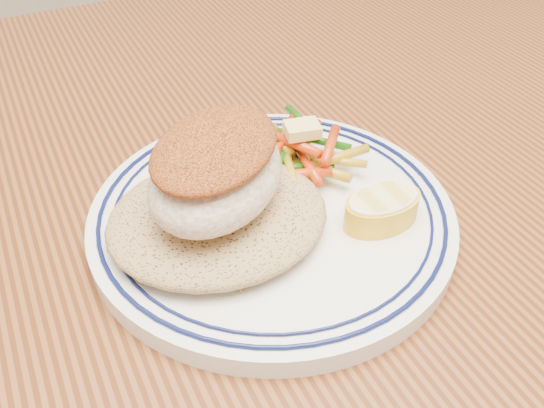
{
  "coord_description": "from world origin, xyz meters",
  "views": [
    {
      "loc": [
        -0.18,
        -0.31,
        1.04
      ],
      "look_at": [
        -0.04,
        -0.02,
        0.77
      ],
      "focal_mm": 40.0,
      "sensor_mm": 36.0,
      "label": 1
    }
  ],
  "objects_px": {
    "fish_fillet": "(216,170)",
    "dining_table": "(305,280)",
    "lemon_wedge": "(382,207)",
    "plate": "(272,216)",
    "rice_pilaf": "(218,213)",
    "vegetable_pile": "(295,153)"
  },
  "relations": [
    {
      "from": "rice_pilaf",
      "to": "fish_fillet",
      "type": "relative_size",
      "value": 1.12
    },
    {
      "from": "vegetable_pile",
      "to": "fish_fillet",
      "type": "bearing_deg",
      "value": -153.21
    },
    {
      "from": "fish_fillet",
      "to": "rice_pilaf",
      "type": "bearing_deg",
      "value": 174.82
    },
    {
      "from": "plate",
      "to": "lemon_wedge",
      "type": "bearing_deg",
      "value": -35.47
    },
    {
      "from": "vegetable_pile",
      "to": "lemon_wedge",
      "type": "bearing_deg",
      "value": -73.21
    },
    {
      "from": "dining_table",
      "to": "fish_fillet",
      "type": "relative_size",
      "value": 11.37
    },
    {
      "from": "fish_fillet",
      "to": "lemon_wedge",
      "type": "height_order",
      "value": "fish_fillet"
    },
    {
      "from": "lemon_wedge",
      "to": "dining_table",
      "type": "bearing_deg",
      "value": 106.39
    },
    {
      "from": "dining_table",
      "to": "lemon_wedge",
      "type": "relative_size",
      "value": 26.84
    },
    {
      "from": "dining_table",
      "to": "fish_fillet",
      "type": "distance_m",
      "value": 0.18
    },
    {
      "from": "dining_table",
      "to": "lemon_wedge",
      "type": "bearing_deg",
      "value": -73.61
    },
    {
      "from": "plate",
      "to": "vegetable_pile",
      "type": "height_order",
      "value": "vegetable_pile"
    },
    {
      "from": "rice_pilaf",
      "to": "fish_fillet",
      "type": "height_order",
      "value": "fish_fillet"
    },
    {
      "from": "lemon_wedge",
      "to": "rice_pilaf",
      "type": "bearing_deg",
      "value": 158.32
    },
    {
      "from": "fish_fillet",
      "to": "lemon_wedge",
      "type": "distance_m",
      "value": 0.11
    },
    {
      "from": "rice_pilaf",
      "to": "vegetable_pile",
      "type": "height_order",
      "value": "vegetable_pile"
    },
    {
      "from": "fish_fillet",
      "to": "vegetable_pile",
      "type": "bearing_deg",
      "value": 26.79
    },
    {
      "from": "plate",
      "to": "lemon_wedge",
      "type": "height_order",
      "value": "lemon_wedge"
    },
    {
      "from": "fish_fillet",
      "to": "dining_table",
      "type": "bearing_deg",
      "value": 16.51
    },
    {
      "from": "rice_pilaf",
      "to": "lemon_wedge",
      "type": "xyz_separation_m",
      "value": [
        0.1,
        -0.04,
        -0.0
      ]
    },
    {
      "from": "rice_pilaf",
      "to": "lemon_wedge",
      "type": "bearing_deg",
      "value": -21.68
    },
    {
      "from": "plate",
      "to": "rice_pilaf",
      "type": "distance_m",
      "value": 0.05
    }
  ]
}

